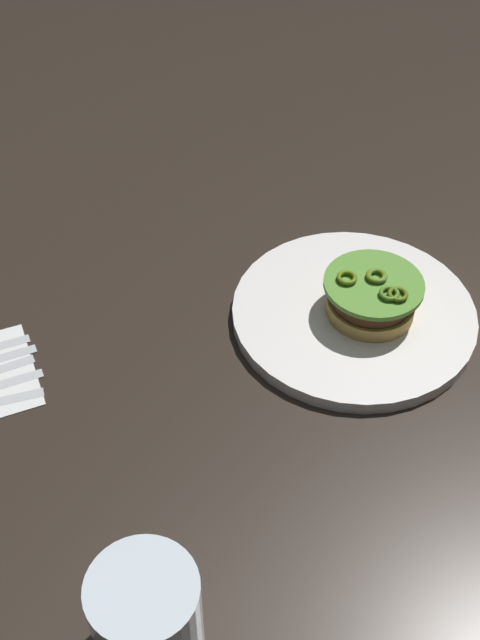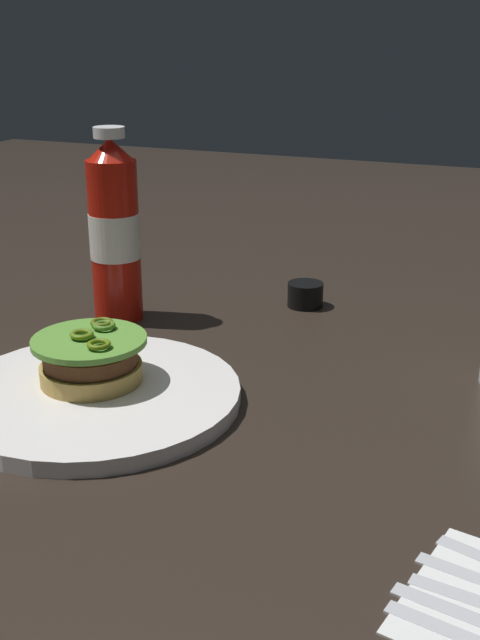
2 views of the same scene
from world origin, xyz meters
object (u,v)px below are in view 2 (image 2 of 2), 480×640
object	(u,v)px
burger_sandwich	(91,359)
ketchup_bottle	(115,232)
dinner_plate	(96,395)
condiment_cup	(305,295)

from	to	relation	value
burger_sandwich	ketchup_bottle	xyz separation A→B (m)	(-0.09, 0.21, 0.07)
dinner_plate	condiment_cup	bearing A→B (deg)	74.69
ketchup_bottle	condiment_cup	size ratio (longest dim) A/B	5.05
dinner_plate	burger_sandwich	xyz separation A→B (m)	(-0.01, 0.01, 0.03)
ketchup_bottle	condiment_cup	distance (m)	0.26
dinner_plate	burger_sandwich	world-z (taller)	burger_sandwich
condiment_cup	ketchup_bottle	bearing A→B (deg)	-146.37
dinner_plate	burger_sandwich	bearing A→B (deg)	134.38
dinner_plate	condiment_cup	world-z (taller)	condiment_cup
burger_sandwich	condiment_cup	size ratio (longest dim) A/B	2.40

